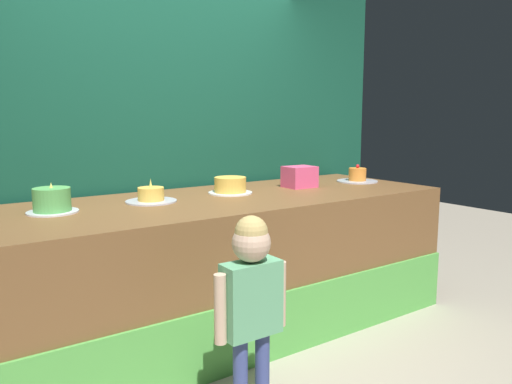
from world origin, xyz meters
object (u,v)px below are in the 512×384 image
(child_figure, at_px, (251,292))
(cake_far_right, at_px, (357,177))
(cake_center_left, at_px, (151,196))
(pink_box, at_px, (300,177))
(cake_center_right, at_px, (230,186))
(cake_far_left, at_px, (52,201))

(child_figure, height_order, cake_far_right, cake_far_right)
(cake_center_left, bearing_deg, pink_box, -1.55)
(cake_center_left, xyz_separation_m, cake_far_right, (1.84, -0.06, 0.01))
(child_figure, height_order, cake_center_left, cake_center_left)
(cake_center_right, bearing_deg, cake_center_left, -179.07)
(child_figure, relative_size, cake_center_left, 3.15)
(pink_box, bearing_deg, cake_center_right, 175.98)
(child_figure, height_order, cake_far_left, cake_far_left)
(cake_center_right, height_order, cake_far_right, cake_far_right)
(cake_center_right, bearing_deg, pink_box, -4.02)
(pink_box, bearing_deg, cake_far_right, -2.87)
(pink_box, bearing_deg, cake_center_left, 178.45)
(cake_far_left, relative_size, cake_far_right, 0.84)
(cake_far_left, xyz_separation_m, cake_center_right, (1.22, 0.03, -0.01))
(cake_far_left, relative_size, cake_center_left, 0.88)
(cake_far_left, bearing_deg, child_figure, -61.02)
(child_figure, bearing_deg, cake_center_left, 90.50)
(pink_box, relative_size, cake_far_left, 0.80)
(pink_box, relative_size, cake_center_left, 0.70)
(pink_box, relative_size, cake_center_right, 0.73)
(pink_box, xyz_separation_m, cake_center_right, (-0.61, 0.04, -0.03))
(child_figure, xyz_separation_m, cake_far_right, (1.83, 1.08, 0.32))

